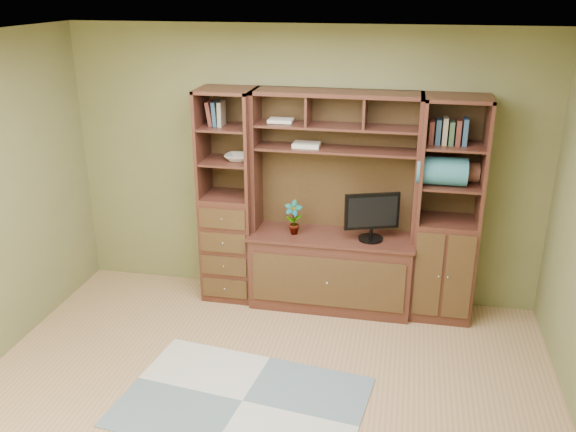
% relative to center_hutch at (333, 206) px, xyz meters
% --- Properties ---
extents(room, '(4.60, 4.10, 2.64)m').
position_rel_center_hutch_xyz_m(room, '(-0.32, -1.73, 0.28)').
color(room, tan).
rests_on(room, ground).
extents(center_hutch, '(1.54, 0.53, 2.05)m').
position_rel_center_hutch_xyz_m(center_hutch, '(0.00, 0.00, 0.00)').
color(center_hutch, '#472218').
rests_on(center_hutch, ground).
extents(left_tower, '(0.50, 0.45, 2.05)m').
position_rel_center_hutch_xyz_m(left_tower, '(-1.00, 0.04, 0.00)').
color(left_tower, '#472218').
rests_on(left_tower, ground).
extents(right_tower, '(0.55, 0.45, 2.05)m').
position_rel_center_hutch_xyz_m(right_tower, '(1.02, 0.04, 0.00)').
color(right_tower, '#472218').
rests_on(right_tower, ground).
extents(rug, '(1.91, 1.40, 0.01)m').
position_rel_center_hutch_xyz_m(rug, '(-0.44, -1.60, -1.02)').
color(rug, '#999F9E').
rests_on(rug, ground).
extents(monitor, '(0.55, 0.38, 0.62)m').
position_rel_center_hutch_xyz_m(monitor, '(0.36, -0.03, 0.01)').
color(monitor, black).
rests_on(monitor, center_hutch).
extents(orchid, '(0.17, 0.12, 0.32)m').
position_rel_center_hutch_xyz_m(orchid, '(-0.36, -0.03, -0.13)').
color(orchid, '#B3493C').
rests_on(orchid, center_hutch).
extents(magazines, '(0.24, 0.18, 0.04)m').
position_rel_center_hutch_xyz_m(magazines, '(-0.26, 0.09, 0.53)').
color(magazines, beige).
rests_on(magazines, center_hutch).
extents(bowl, '(0.24, 0.24, 0.06)m').
position_rel_center_hutch_xyz_m(bowl, '(-0.90, 0.04, 0.39)').
color(bowl, silver).
rests_on(bowl, left_tower).
extents(blanket_teal, '(0.42, 0.25, 0.25)m').
position_rel_center_hutch_xyz_m(blanket_teal, '(0.94, -0.01, 0.39)').
color(blanket_teal, teal).
rests_on(blanket_teal, right_tower).
extents(blanket_red, '(0.32, 0.18, 0.18)m').
position_rel_center_hutch_xyz_m(blanket_red, '(1.11, 0.12, 0.35)').
color(blanket_red, brown).
rests_on(blanket_red, right_tower).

